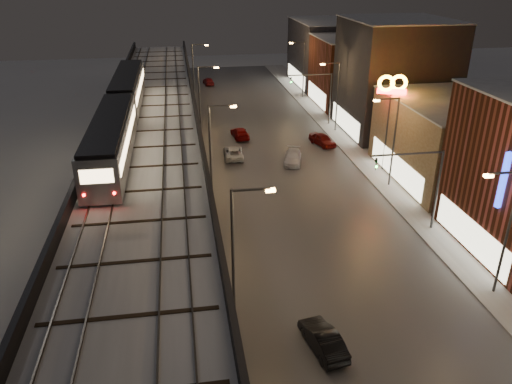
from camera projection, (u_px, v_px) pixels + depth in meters
road_surface at (287, 176)px, 52.22m from camera, size 17.00×120.00×0.06m
sidewalk_right at (378, 170)px, 53.63m from camera, size 4.00×120.00×0.14m
under_viaduct_pavement at (157, 184)px, 50.31m from camera, size 11.00×120.00×0.06m
elevated_viaduct at (151, 142)px, 45.13m from camera, size 9.00×100.00×6.30m
viaduct_trackbed at (150, 133)px, 44.92m from camera, size 8.40×100.00×0.32m
viaduct_parapet_streetside at (198, 126)px, 45.37m from camera, size 0.30×100.00×1.10m
viaduct_parapet_far at (100, 130)px, 44.14m from camera, size 0.30×100.00×1.10m
building_c at (455, 140)px, 50.17m from camera, size 12.20×15.20×8.16m
building_d at (394, 77)px, 63.25m from camera, size 12.20×13.20×14.16m
building_e at (356, 71)px, 76.63m from camera, size 12.20×12.20×10.16m
building_f at (330, 53)px, 88.97m from camera, size 12.20×16.20×11.16m
streetlight_left_1 at (237, 247)px, 29.20m from camera, size 2.57×0.28×9.00m
streetlight_right_1 at (505, 225)px, 31.63m from camera, size 2.56×0.28×9.00m
streetlight_left_2 at (213, 145)px, 45.33m from camera, size 2.57×0.28×9.00m
streetlight_right_2 at (392, 136)px, 47.76m from camera, size 2.56×0.28×9.00m
streetlight_left_3 at (202, 97)px, 61.46m from camera, size 2.57×0.28×9.00m
streetlight_right_3 at (336, 92)px, 63.89m from camera, size 2.56×0.28×9.00m
streetlight_left_4 at (195, 69)px, 77.59m from camera, size 2.57×0.28×9.00m
streetlight_right_4 at (302, 66)px, 80.02m from camera, size 2.56×0.28×9.00m
traffic_light_rig_a at (425, 181)px, 39.88m from camera, size 6.10×0.34×7.00m
traffic_light_rig_b at (322, 92)px, 66.76m from camera, size 6.10×0.34×7.00m
subway_train at (121, 110)px, 45.11m from camera, size 2.72×32.93×3.24m
car_near_white at (323, 340)px, 28.66m from camera, size 2.15×4.31×1.36m
car_mid_silver at (233, 153)px, 56.70m from camera, size 2.31×4.64×1.26m
car_mid_dark at (240, 133)px, 63.12m from camera, size 2.19×4.58×1.29m
car_far_white at (208, 81)px, 90.37m from camera, size 2.02×4.05×1.33m
car_onc_white at (293, 158)px, 55.31m from camera, size 2.93×4.75×1.29m
car_onc_red at (322, 140)px, 60.62m from camera, size 2.93×4.47×1.41m
sign_mcdonalds at (391, 94)px, 50.25m from camera, size 3.03×0.87×10.22m
sign_carwash at (508, 187)px, 33.87m from camera, size 1.76×0.35×9.14m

